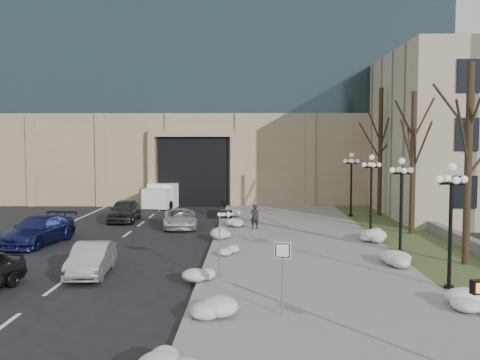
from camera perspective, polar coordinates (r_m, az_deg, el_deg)
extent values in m
plane|color=black|center=(14.76, -2.66, -17.85)|extent=(160.00, 160.00, 0.00)
cube|color=gray|center=(28.32, 6.39, -7.09)|extent=(9.00, 40.00, 0.12)
cube|color=gray|center=(28.26, -2.80, -7.07)|extent=(0.30, 40.00, 0.14)
cube|color=#3B4D26|center=(29.62, 19.10, -6.81)|extent=(4.00, 40.00, 0.10)
cube|color=slate|center=(32.08, 21.42, -5.50)|extent=(0.50, 30.00, 0.70)
cube|color=tan|center=(55.77, -1.87, 2.46)|extent=(40.00, 20.00, 8.00)
cube|color=black|center=(46.99, -4.87, 0.94)|extent=(6.00, 2.50, 6.00)
cube|color=tan|center=(45.54, -5.08, 5.00)|extent=(7.50, 0.60, 0.60)
cube|color=tan|center=(46.11, -9.39, 0.85)|extent=(0.60, 0.60, 6.00)
cube|color=tan|center=(45.36, -0.66, 0.85)|extent=(0.60, 0.60, 6.00)
cube|color=black|center=(35.32, 22.87, -1.18)|extent=(1.40, 0.25, 2.00)
cube|color=black|center=(35.19, 23.03, 4.51)|extent=(1.40, 0.25, 2.00)
cube|color=black|center=(35.42, 23.19, 10.18)|extent=(1.40, 0.25, 2.00)
imported|color=#B3B6BB|center=(23.20, -15.58, -8.16)|extent=(1.70, 4.12, 1.33)
imported|color=navy|center=(30.93, -20.72, -5.04)|extent=(3.05, 5.60, 1.54)
imported|color=silver|center=(34.72, -6.43, -4.10)|extent=(2.64, 4.68, 1.23)
imported|color=#2F2F35|center=(38.23, -12.21, -3.19)|extent=(1.98, 4.57, 1.54)
imported|color=black|center=(33.42, 1.57, -3.91)|extent=(0.65, 0.51, 1.55)
cube|color=white|center=(47.39, -7.45, -1.45)|extent=(3.21, 5.44, 2.04)
cube|color=white|center=(44.55, -8.80, -1.94)|extent=(2.42, 2.02, 1.63)
cylinder|color=black|center=(45.18, -9.90, -2.59)|extent=(0.39, 0.75, 0.71)
cylinder|color=black|center=(44.44, -7.47, -2.67)|extent=(0.39, 0.75, 0.71)
cylinder|color=black|center=(49.23, -7.95, -2.03)|extent=(0.39, 0.75, 0.71)
cylinder|color=black|center=(48.56, -5.70, -2.09)|extent=(0.39, 0.75, 0.71)
cylinder|color=slate|center=(21.56, -2.19, -7.02)|extent=(0.06, 0.06, 2.74)
cube|color=black|center=(21.36, -2.20, -3.68)|extent=(1.00, 0.09, 0.34)
cube|color=white|center=(21.33, -1.77, -3.69)|extent=(0.47, 0.04, 0.13)
cone|color=white|center=(21.33, -1.06, -3.69)|extent=(0.25, 0.29, 0.27)
cylinder|color=slate|center=(16.99, 4.56, -10.70)|extent=(0.06, 0.06, 2.37)
cube|color=white|center=(16.77, 4.57, -7.50)|extent=(0.52, 0.11, 0.52)
cube|color=black|center=(16.74, 4.57, -7.51)|extent=(0.45, 0.07, 0.45)
cube|color=white|center=(16.74, 4.57, -7.52)|extent=(0.39, 0.06, 0.39)
cube|color=black|center=(13.30, 24.06, -10.38)|extent=(0.35, 0.24, 0.32)
ellipsoid|color=silver|center=(16.86, -3.20, -13.95)|extent=(1.10, 1.60, 0.36)
ellipsoid|color=silver|center=(21.23, -3.71, -10.16)|extent=(1.10, 1.60, 0.36)
ellipsoid|color=silver|center=(25.80, -1.71, -7.61)|extent=(1.10, 1.60, 0.36)
ellipsoid|color=silver|center=(30.35, -2.30, -5.86)|extent=(1.10, 1.60, 0.36)
ellipsoid|color=silver|center=(34.20, -1.01, -4.73)|extent=(1.10, 1.60, 0.36)
ellipsoid|color=silver|center=(39.25, -1.25, -3.60)|extent=(1.10, 1.60, 0.36)
ellipsoid|color=silver|center=(19.28, 22.80, -11.95)|extent=(1.10, 1.60, 0.36)
ellipsoid|color=silver|center=(24.65, 16.40, -8.33)|extent=(1.10, 1.60, 0.36)
ellipsoid|color=silver|center=(29.73, 14.07, -6.18)|extent=(1.10, 1.60, 0.36)
ellipsoid|color=silver|center=(30.62, 13.89, -5.88)|extent=(1.10, 1.60, 0.36)
cylinder|color=black|center=(21.69, 21.37, -10.68)|extent=(0.36, 0.36, 0.20)
cylinder|color=black|center=(21.30, 21.50, -5.72)|extent=(0.14, 0.14, 4.00)
cylinder|color=black|center=(21.06, 21.64, -0.35)|extent=(0.10, 0.90, 0.10)
cylinder|color=black|center=(21.06, 21.64, -0.35)|extent=(0.90, 0.10, 0.10)
sphere|color=white|center=(21.03, 21.68, 1.28)|extent=(0.32, 0.32, 0.32)
sphere|color=white|center=(21.21, 22.79, 0.06)|extent=(0.28, 0.28, 0.28)
sphere|color=white|center=(20.90, 20.50, 0.06)|extent=(0.28, 0.28, 0.28)
sphere|color=white|center=(21.47, 21.23, 0.14)|extent=(0.28, 0.28, 0.28)
sphere|color=white|center=(20.63, 22.09, -0.03)|extent=(0.28, 0.28, 0.28)
cylinder|color=black|center=(27.72, 16.69, -7.39)|extent=(0.36, 0.36, 0.20)
cylinder|color=black|center=(27.41, 16.77, -3.49)|extent=(0.14, 0.14, 4.00)
cylinder|color=black|center=(27.23, 16.86, 0.69)|extent=(0.10, 0.90, 0.10)
cylinder|color=black|center=(27.23, 16.86, 0.69)|extent=(0.90, 0.10, 0.10)
sphere|color=white|center=(27.20, 16.88, 1.95)|extent=(0.32, 0.32, 0.32)
sphere|color=white|center=(27.35, 17.77, 0.99)|extent=(0.28, 0.28, 0.28)
sphere|color=white|center=(27.10, 15.95, 1.01)|extent=(0.28, 0.28, 0.28)
sphere|color=white|center=(27.66, 16.61, 1.05)|extent=(0.28, 0.28, 0.28)
sphere|color=white|center=(26.79, 17.12, 0.95)|extent=(0.28, 0.28, 0.28)
cylinder|color=black|center=(33.92, 13.74, -5.26)|extent=(0.36, 0.36, 0.20)
cylinder|color=black|center=(33.67, 13.80, -2.07)|extent=(0.14, 0.14, 4.00)
cylinder|color=black|center=(33.53, 13.86, 1.33)|extent=(0.10, 0.90, 0.10)
cylinder|color=black|center=(33.53, 13.86, 1.33)|extent=(0.90, 0.10, 0.10)
sphere|color=white|center=(33.50, 13.87, 2.36)|extent=(0.32, 0.32, 0.32)
sphere|color=white|center=(33.62, 14.61, 1.58)|extent=(0.28, 0.28, 0.28)
sphere|color=white|center=(33.42, 13.11, 1.59)|extent=(0.28, 0.28, 0.28)
sphere|color=white|center=(33.96, 13.69, 1.62)|extent=(0.28, 0.28, 0.28)
sphere|color=white|center=(33.08, 14.03, 1.55)|extent=(0.28, 0.28, 0.28)
cylinder|color=black|center=(40.22, 11.72, -3.79)|extent=(0.36, 0.36, 0.20)
cylinder|color=black|center=(40.01, 11.76, -1.09)|extent=(0.14, 0.14, 4.00)
cylinder|color=black|center=(39.89, 11.80, 1.77)|extent=(0.10, 0.90, 0.10)
cylinder|color=black|center=(39.89, 11.80, 1.77)|extent=(0.90, 0.10, 0.10)
sphere|color=white|center=(39.87, 11.82, 2.63)|extent=(0.32, 0.32, 0.32)
sphere|color=white|center=(39.97, 12.44, 1.98)|extent=(0.28, 0.28, 0.28)
sphere|color=white|center=(39.80, 11.17, 1.99)|extent=(0.28, 0.28, 0.28)
sphere|color=white|center=(40.32, 11.69, 2.01)|extent=(0.28, 0.28, 0.28)
sphere|color=white|center=(39.44, 11.93, 1.96)|extent=(0.28, 0.28, 0.28)
cylinder|color=black|center=(25.55, 23.16, 1.45)|extent=(0.32, 0.32, 9.00)
cylinder|color=black|center=(33.11, 17.96, 1.65)|extent=(0.32, 0.32, 8.50)
cylinder|color=black|center=(40.82, 14.73, 2.83)|extent=(0.32, 0.32, 9.50)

